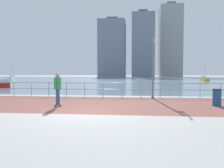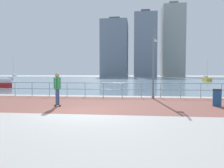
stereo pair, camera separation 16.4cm
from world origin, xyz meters
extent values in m
plane|color=#ADAAA5|center=(0.00, 40.00, 0.00)|extent=(220.00, 220.00, 0.00)
cube|color=brown|center=(0.00, 2.78, 0.00)|extent=(28.00, 6.78, 0.01)
cube|color=#6B899E|center=(0.00, 51.17, 0.00)|extent=(180.00, 88.00, 0.00)
cylinder|color=#9EADB7|center=(-7.00, 6.17, 0.52)|extent=(0.05, 0.05, 1.04)
cylinder|color=#9EADB7|center=(-5.60, 6.17, 0.52)|extent=(0.05, 0.05, 1.04)
cylinder|color=#9EADB7|center=(-4.20, 6.17, 0.52)|extent=(0.05, 0.05, 1.04)
cylinder|color=#9EADB7|center=(-2.80, 6.17, 0.52)|extent=(0.05, 0.05, 1.04)
cylinder|color=#9EADB7|center=(-1.40, 6.17, 0.52)|extent=(0.05, 0.05, 1.04)
cylinder|color=#9EADB7|center=(0.00, 6.17, 0.52)|extent=(0.05, 0.05, 1.04)
cylinder|color=#9EADB7|center=(1.40, 6.17, 0.52)|extent=(0.05, 0.05, 1.04)
cylinder|color=#9EADB7|center=(2.80, 6.17, 0.52)|extent=(0.05, 0.05, 1.04)
cylinder|color=#9EADB7|center=(4.20, 6.17, 0.52)|extent=(0.05, 0.05, 1.04)
cylinder|color=#9EADB7|center=(5.60, 6.17, 0.52)|extent=(0.05, 0.05, 1.04)
cylinder|color=#9EADB7|center=(7.00, 6.17, 0.52)|extent=(0.05, 0.05, 1.04)
cylinder|color=#9EADB7|center=(8.40, 6.17, 0.52)|extent=(0.05, 0.05, 1.04)
cylinder|color=#9EADB7|center=(0.00, 6.17, 1.04)|extent=(25.20, 0.06, 0.06)
cylinder|color=#9EADB7|center=(0.00, 6.17, 0.57)|extent=(25.20, 0.06, 0.06)
cylinder|color=slate|center=(3.61, 5.57, 0.10)|extent=(0.19, 0.19, 0.20)
cylinder|color=slate|center=(3.61, 5.57, 2.18)|extent=(0.12, 0.12, 4.36)
cylinder|color=slate|center=(3.63, 5.64, 4.90)|extent=(0.13, 0.20, 0.11)
cylinder|color=slate|center=(3.66, 5.79, 4.85)|extent=(0.13, 0.21, 0.15)
cylinder|color=slate|center=(3.69, 5.92, 4.77)|extent=(0.13, 0.20, 0.18)
cylinder|color=slate|center=(3.72, 6.01, 4.65)|extent=(0.12, 0.18, 0.19)
cylinder|color=slate|center=(3.73, 6.08, 4.51)|extent=(0.11, 0.14, 0.19)
cylinder|color=slate|center=(3.74, 6.10, 4.35)|extent=(0.10, 0.10, 0.17)
cone|color=silver|center=(3.74, 6.09, 4.15)|extent=(0.36, 0.36, 0.22)
cylinder|color=black|center=(-1.90, 1.39, 0.03)|extent=(0.06, 0.04, 0.06)
cylinder|color=black|center=(-1.89, 1.47, 0.03)|extent=(0.06, 0.04, 0.06)
cylinder|color=black|center=(-1.65, 1.36, 0.03)|extent=(0.06, 0.04, 0.06)
cylinder|color=black|center=(-1.64, 1.44, 0.03)|extent=(0.06, 0.04, 0.06)
cube|color=black|center=(-1.77, 1.42, 0.08)|extent=(0.41, 0.16, 0.02)
cylinder|color=#384C7A|center=(-1.78, 1.34, 0.51)|extent=(0.14, 0.14, 0.84)
cylinder|color=#384C7A|center=(-1.76, 1.50, 0.51)|extent=(0.14, 0.14, 0.84)
cube|color=#2D8C4C|center=(-1.77, 1.42, 1.24)|extent=(0.28, 0.37, 0.62)
cylinder|color=#2D8C4C|center=(-1.80, 1.19, 1.25)|extent=(0.10, 0.10, 0.59)
cylinder|color=#2D8C4C|center=(-1.74, 1.65, 1.25)|extent=(0.10, 0.10, 0.59)
sphere|color=#A37A5B|center=(-1.77, 1.42, 1.66)|extent=(0.23, 0.23, 0.23)
cylinder|color=navy|center=(6.76, 2.43, 0.42)|extent=(0.44, 0.44, 0.85)
cylinder|color=#262628|center=(6.76, 2.43, 0.89)|extent=(0.46, 0.46, 0.08)
cube|color=white|center=(-28.90, 42.31, 0.44)|extent=(2.28, 4.31, 0.88)
cube|color=silver|center=(-29.21, 43.50, 1.13)|extent=(1.24, 1.66, 0.49)
cylinder|color=silver|center=(-28.90, 42.31, 3.34)|extent=(0.10, 0.10, 4.91)
cylinder|color=silver|center=(-29.13, 43.18, 1.47)|extent=(0.55, 1.82, 0.08)
cube|color=silver|center=(-13.33, 14.77, 0.89)|extent=(1.36, 1.27, 0.39)
cylinder|color=silver|center=(-13.53, 14.61, 1.16)|extent=(1.20, 0.94, 0.06)
cube|color=gold|center=(18.02, 39.71, 0.37)|extent=(1.08, 3.42, 0.73)
cube|color=silver|center=(18.03, 40.74, 0.94)|extent=(0.75, 1.24, 0.41)
cylinder|color=silver|center=(18.02, 39.71, 2.77)|extent=(0.08, 0.08, 4.07)
cylinder|color=silver|center=(18.03, 40.46, 1.22)|extent=(0.08, 1.54, 0.07)
cube|color=slate|center=(6.65, 94.82, 14.68)|extent=(10.37, 13.49, 29.35)
cube|color=#4E5560|center=(6.65, 94.82, 30.35)|extent=(4.15, 5.39, 2.00)
cube|color=#939993|center=(21.02, 103.89, 17.82)|extent=(10.94, 11.17, 35.65)
cube|color=slate|center=(21.02, 103.89, 36.65)|extent=(4.38, 4.47, 2.00)
cube|color=slate|center=(-7.98, 96.57, 13.30)|extent=(12.55, 17.46, 26.59)
cube|color=#4E5560|center=(-7.98, 96.57, 27.59)|extent=(5.02, 6.98, 2.00)
camera|label=1|loc=(2.24, -9.62, 1.79)|focal=34.36mm
camera|label=2|loc=(2.41, -9.60, 1.79)|focal=34.36mm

